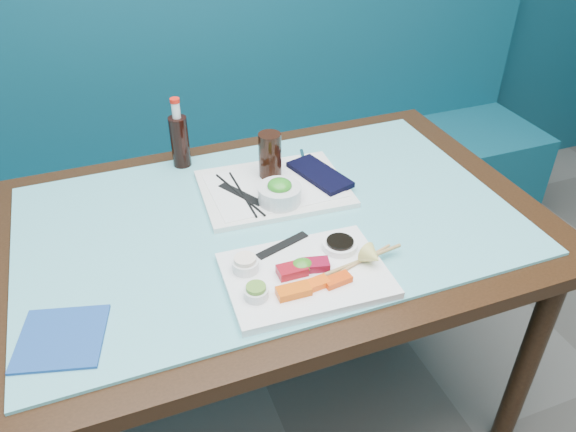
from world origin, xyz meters
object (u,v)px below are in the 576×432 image
object	(u,v)px
dining_table	(270,246)
blue_napkin	(61,338)
seaweed_bowl	(280,194)
cola_glass	(270,155)
serving_tray	(274,188)
booth_bench	(203,183)
sashimi_plate	(306,275)
cola_bottle_body	(180,142)

from	to	relation	value
dining_table	blue_napkin	size ratio (longest dim) A/B	8.63
seaweed_bowl	cola_glass	xyz separation A→B (m)	(0.02, 0.13, 0.04)
serving_tray	booth_bench	bearing A→B (deg)	97.88
sashimi_plate	cola_bottle_body	size ratio (longest dim) A/B	2.34
dining_table	cola_glass	size ratio (longest dim) A/B	10.89
booth_bench	dining_table	distance (m)	0.89
booth_bench	cola_bottle_body	distance (m)	0.69
sashimi_plate	cola_glass	distance (m)	0.43
dining_table	cola_bottle_body	size ratio (longest dim) A/B	9.36
booth_bench	blue_napkin	world-z (taller)	booth_bench
serving_tray	cola_bottle_body	bearing A→B (deg)	135.02
cola_glass	cola_bottle_body	distance (m)	0.27
booth_bench	serving_tray	world-z (taller)	booth_bench
sashimi_plate	seaweed_bowl	world-z (taller)	seaweed_bowl
cola_bottle_body	cola_glass	bearing A→B (deg)	-39.29
sashimi_plate	seaweed_bowl	size ratio (longest dim) A/B	3.11
blue_napkin	booth_bench	bearing A→B (deg)	64.68
booth_bench	blue_napkin	xyz separation A→B (m)	(-0.51, -1.08, 0.39)
dining_table	sashimi_plate	size ratio (longest dim) A/B	3.99
sashimi_plate	seaweed_bowl	xyz separation A→B (m)	(0.04, 0.29, 0.03)
booth_bench	cola_glass	distance (m)	0.82
sashimi_plate	blue_napkin	world-z (taller)	sashimi_plate
dining_table	blue_napkin	bearing A→B (deg)	-154.92
sashimi_plate	seaweed_bowl	distance (m)	0.29
booth_bench	blue_napkin	size ratio (longest dim) A/B	18.49
dining_table	booth_bench	bearing A→B (deg)	90.00
dining_table	cola_bottle_body	bearing A→B (deg)	113.11
seaweed_bowl	booth_bench	bearing A→B (deg)	93.20
cola_glass	cola_bottle_body	bearing A→B (deg)	140.71
booth_bench	seaweed_bowl	world-z (taller)	booth_bench
dining_table	cola_bottle_body	world-z (taller)	cola_bottle_body
serving_tray	sashimi_plate	bearing A→B (deg)	-95.04
booth_bench	cola_glass	world-z (taller)	booth_bench
seaweed_bowl	cola_glass	distance (m)	0.14
serving_tray	cola_glass	size ratio (longest dim) A/B	3.00
booth_bench	serving_tray	distance (m)	0.82
seaweed_bowl	cola_glass	size ratio (longest dim) A/B	0.88
dining_table	serving_tray	bearing A→B (deg)	64.77
booth_bench	blue_napkin	distance (m)	1.25
booth_bench	cola_glass	bearing A→B (deg)	-84.48
serving_tray	blue_napkin	distance (m)	0.67
booth_bench	dining_table	world-z (taller)	booth_bench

